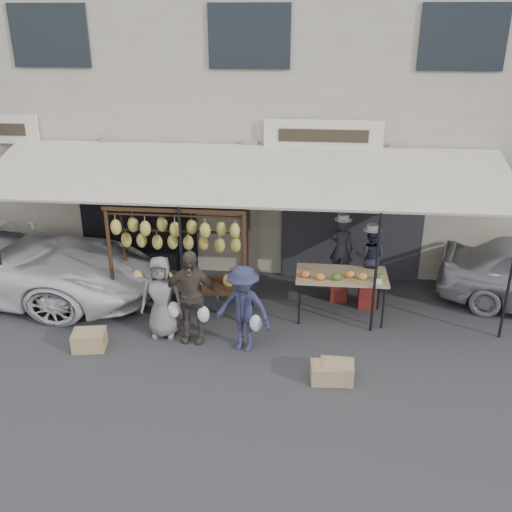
{
  "coord_description": "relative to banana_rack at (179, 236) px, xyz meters",
  "views": [
    {
      "loc": [
        1.32,
        -8.18,
        5.41
      ],
      "look_at": [
        0.34,
        1.4,
        1.3
      ],
      "focal_mm": 40.0,
      "sensor_mm": 36.0,
      "label": 1
    }
  ],
  "objects": [
    {
      "name": "ground_plane",
      "position": [
        1.12,
        -1.57,
        -1.57
      ],
      "size": [
        90.0,
        90.0,
        0.0
      ],
      "primitive_type": "plane",
      "color": "#2D2D30"
    },
    {
      "name": "shophouse",
      "position": [
        1.12,
        4.93,
        2.08
      ],
      "size": [
        24.0,
        6.15,
        7.3
      ],
      "color": "#BAB0A0",
      "rests_on": "ground_plane"
    },
    {
      "name": "awning",
      "position": [
        1.12,
        0.71,
        1.0
      ],
      "size": [
        10.0,
        2.35,
        2.92
      ],
      "color": "beige",
      "rests_on": "ground_plane"
    },
    {
      "name": "banana_rack",
      "position": [
        0.0,
        0.0,
        0.0
      ],
      "size": [
        2.6,
        0.9,
        2.24
      ],
      "color": "black",
      "rests_on": "ground_plane"
    },
    {
      "name": "produce_table",
      "position": [
        3.05,
        0.02,
        -0.7
      ],
      "size": [
        1.7,
        0.9,
        1.04
      ],
      "color": "tan",
      "rests_on": "ground_plane"
    },
    {
      "name": "vendor_left",
      "position": [
        3.06,
        0.79,
        -0.45
      ],
      "size": [
        0.54,
        0.42,
        1.29
      ],
      "primitive_type": "imported",
      "rotation": [
        0.0,
        0.0,
        2.88
      ],
      "color": "#282932",
      "rests_on": "stool_left"
    },
    {
      "name": "vendor_right",
      "position": [
        3.6,
        0.54,
        -0.5
      ],
      "size": [
        0.65,
        0.54,
        1.19
      ],
      "primitive_type": "imported",
      "rotation": [
        0.0,
        0.0,
        2.97
      ],
      "color": "#222332",
      "rests_on": "stool_right"
    },
    {
      "name": "customer_left",
      "position": [
        -0.15,
        -0.94,
        -0.8
      ],
      "size": [
        0.77,
        0.53,
        1.53
      ],
      "primitive_type": "imported",
      "rotation": [
        0.0,
        0.0,
        0.05
      ],
      "color": "slate",
      "rests_on": "ground_plane"
    },
    {
      "name": "customer_mid",
      "position": [
        0.4,
        -1.05,
        -0.71
      ],
      "size": [
        1.02,
        0.44,
        1.73
      ],
      "primitive_type": "imported",
      "rotation": [
        0.0,
        0.0,
        -0.02
      ],
      "color": "#494038",
      "rests_on": "ground_plane"
    },
    {
      "name": "customer_right",
      "position": [
        1.35,
        -1.27,
        -0.78
      ],
      "size": [
        1.14,
        0.86,
        1.57
      ],
      "primitive_type": "imported",
      "rotation": [
        0.0,
        0.0,
        -0.3
      ],
      "color": "#2A2C4B",
      "rests_on": "ground_plane"
    },
    {
      "name": "stool_left",
      "position": [
        3.06,
        0.79,
        -1.33
      ],
      "size": [
        0.38,
        0.38,
        0.47
      ],
      "primitive_type": "cube",
      "rotation": [
        0.0,
        0.0,
        -0.16
      ],
      "color": "maroon",
      "rests_on": "ground_plane"
    },
    {
      "name": "stool_right",
      "position": [
        3.6,
        0.54,
        -1.33
      ],
      "size": [
        0.42,
        0.42,
        0.48
      ],
      "primitive_type": "cube",
      "rotation": [
        0.0,
        0.0,
        0.29
      ],
      "color": "maroon",
      "rests_on": "ground_plane"
    },
    {
      "name": "crate_near_a",
      "position": [
        2.78,
        -2.08,
        -1.42
      ],
      "size": [
        0.53,
        0.42,
        0.3
      ],
      "primitive_type": "cube",
      "rotation": [
        0.0,
        0.0,
        0.08
      ],
      "color": "tan",
      "rests_on": "ground_plane"
    },
    {
      "name": "crate_near_b",
      "position": [
        2.94,
        -2.04,
        -1.41
      ],
      "size": [
        0.55,
        0.42,
        0.32
      ],
      "primitive_type": "cube",
      "rotation": [
        0.0,
        0.0,
        -0.04
      ],
      "color": "tan",
      "rests_on": "ground_plane"
    },
    {
      "name": "crate_far",
      "position": [
        -1.33,
        -1.53,
        -1.4
      ],
      "size": [
        0.62,
        0.51,
        0.33
      ],
      "primitive_type": "cube",
      "rotation": [
        0.0,
        0.0,
        0.17
      ],
      "color": "tan",
      "rests_on": "ground_plane"
    }
  ]
}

